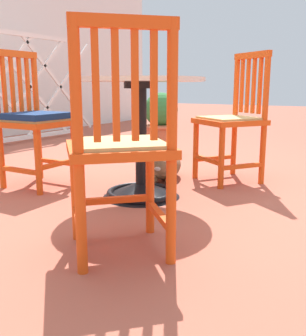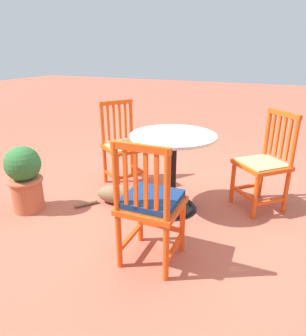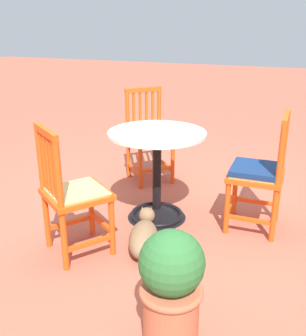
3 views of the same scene
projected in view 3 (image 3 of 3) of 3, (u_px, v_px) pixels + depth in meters
The scene contains 7 objects.
ground_plane at pixel (154, 218), 3.26m from camera, with size 24.00×24.00×0.00m, color #AD5642.
cafe_table at pixel (157, 185), 3.19m from camera, with size 0.76×0.76×0.73m.
orange_chair_facing_out at pixel (259, 174), 2.97m from camera, with size 0.41×0.41×0.91m.
orange_chair_at_corner at pixel (149, 138), 3.92m from camera, with size 0.57×0.57×0.91m.
orange_chair_tucked_in at pixel (73, 195), 2.65m from camera, with size 0.56×0.56×0.91m.
tabby_cat at pixel (144, 236), 2.81m from camera, with size 0.66×0.45×0.23m.
terracotta_planter at pixel (171, 286), 1.91m from camera, with size 0.32×0.32×0.62m.
Camera 3 is at (2.70, 1.09, 1.53)m, focal length 42.41 mm.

